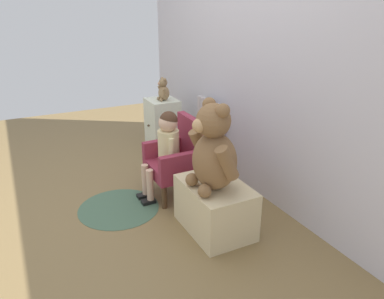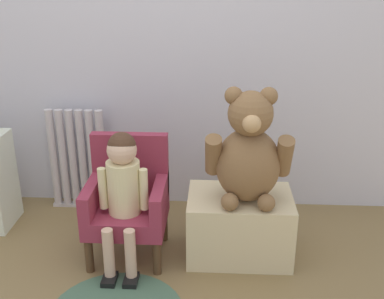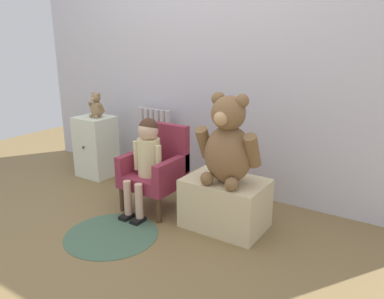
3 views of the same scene
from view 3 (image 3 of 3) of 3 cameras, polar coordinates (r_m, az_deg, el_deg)
The scene contains 10 objects.
ground_plane at distance 2.62m, azimuth -11.68°, elevation -12.83°, with size 6.00×6.00×0.00m, color olive.
back_wall at distance 3.20m, azimuth 2.08°, elevation 15.26°, with size 3.80×0.05×2.40m, color silver.
radiator at distance 3.50m, azimuth -5.64°, elevation 0.79°, with size 0.37×0.05×0.66m.
small_dresser at distance 3.67m, azimuth -14.39°, elevation 0.46°, with size 0.33×0.32×0.57m.
child_armchair at distance 2.88m, azimuth -5.43°, elevation -2.83°, with size 0.41×0.39×0.65m.
child_figure at distance 2.76m, azimuth -6.91°, elevation -0.47°, with size 0.25×0.35×0.72m.
low_bench at distance 2.63m, azimuth 5.06°, elevation -8.15°, with size 0.55×0.38×0.35m, color beige.
large_teddy_bear at distance 2.44m, azimuth 5.51°, elevation 0.76°, with size 0.44×0.31×0.60m.
small_teddy_bear at distance 3.56m, azimuth -14.34°, elevation 6.37°, with size 0.17×0.12×0.23m.
floor_rug at distance 2.64m, azimuth -12.26°, elevation -12.60°, with size 0.63×0.63×0.01m, color #45644C.
Camera 3 is at (1.66, -1.59, 1.28)m, focal length 35.00 mm.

